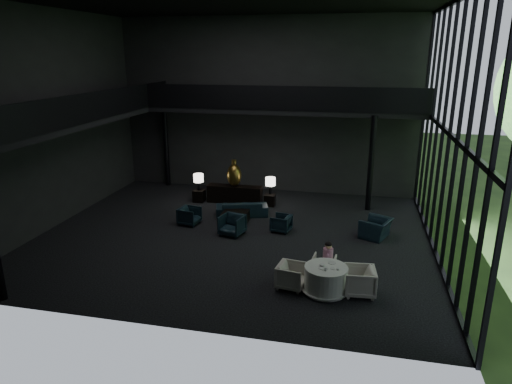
% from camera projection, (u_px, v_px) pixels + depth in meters
% --- Properties ---
extents(floor, '(14.00, 12.00, 0.02)m').
position_uv_depth(floor, '(235.00, 235.00, 16.71)').
color(floor, black).
rests_on(floor, ground).
extents(ceiling, '(14.00, 12.00, 0.02)m').
position_uv_depth(ceiling, '(231.00, 0.00, 14.35)').
color(ceiling, black).
rests_on(ceiling, ground).
extents(wall_back, '(14.00, 0.04, 8.00)m').
position_uv_depth(wall_back, '(267.00, 107.00, 21.13)').
color(wall_back, black).
rests_on(wall_back, ground).
extents(wall_front, '(14.00, 0.04, 8.00)m').
position_uv_depth(wall_front, '(161.00, 169.00, 9.93)').
color(wall_front, black).
rests_on(wall_front, ground).
extents(wall_left, '(0.04, 12.00, 8.00)m').
position_uv_depth(wall_left, '(52.00, 120.00, 16.97)').
color(wall_left, black).
rests_on(wall_left, ground).
extents(curtain_wall, '(0.20, 12.00, 8.00)m').
position_uv_depth(curtain_wall, '(450.00, 134.00, 14.10)').
color(curtain_wall, black).
rests_on(curtain_wall, ground).
extents(mezzanine_left, '(2.00, 12.00, 0.25)m').
position_uv_depth(mezzanine_left, '(76.00, 121.00, 16.77)').
color(mezzanine_left, black).
rests_on(mezzanine_left, wall_left).
extents(mezzanine_back, '(12.00, 2.00, 0.25)m').
position_uv_depth(mezzanine_back, '(285.00, 110.00, 19.99)').
color(mezzanine_back, black).
rests_on(mezzanine_back, wall_back).
extents(railing_left, '(0.06, 12.00, 1.00)m').
position_uv_depth(railing_left, '(99.00, 105.00, 16.38)').
color(railing_left, black).
rests_on(railing_left, mezzanine_left).
extents(railing_back, '(12.00, 0.06, 1.00)m').
position_uv_depth(railing_back, '(281.00, 98.00, 18.88)').
color(railing_back, black).
rests_on(railing_back, mezzanine_back).
extents(column_nw, '(0.24, 0.24, 4.00)m').
position_uv_depth(column_nw, '(166.00, 146.00, 22.47)').
color(column_nw, black).
rests_on(column_nw, floor).
extents(column_ne, '(0.24, 0.24, 4.00)m').
position_uv_depth(column_ne, '(371.00, 164.00, 18.86)').
color(column_ne, black).
rests_on(column_ne, floor).
extents(console, '(2.43, 0.55, 0.77)m').
position_uv_depth(console, '(235.00, 194.00, 20.23)').
color(console, black).
rests_on(console, floor).
extents(bronze_urn, '(0.64, 0.64, 1.19)m').
position_uv_depth(bronze_urn, '(234.00, 175.00, 19.93)').
color(bronze_urn, olive).
rests_on(bronze_urn, console).
extents(side_table_left, '(0.48, 0.48, 0.53)m').
position_uv_depth(side_table_left, '(199.00, 196.00, 20.42)').
color(side_table_left, black).
rests_on(side_table_left, floor).
extents(table_lamp_left, '(0.44, 0.44, 0.74)m').
position_uv_depth(table_lamp_left, '(199.00, 179.00, 20.19)').
color(table_lamp_left, black).
rests_on(table_lamp_left, side_table_left).
extents(side_table_right, '(0.45, 0.45, 0.50)m').
position_uv_depth(side_table_right, '(270.00, 200.00, 19.88)').
color(side_table_right, black).
rests_on(side_table_right, floor).
extents(table_lamp_right, '(0.44, 0.44, 0.73)m').
position_uv_depth(table_lamp_right, '(270.00, 182.00, 19.76)').
color(table_lamp_right, black).
rests_on(table_lamp_right, side_table_right).
extents(sofa, '(2.20, 1.21, 0.83)m').
position_uv_depth(sofa, '(242.00, 206.00, 18.64)').
color(sofa, black).
rests_on(sofa, floor).
extents(lounge_armchair_west, '(0.77, 0.81, 0.74)m').
position_uv_depth(lounge_armchair_west, '(189.00, 215.00, 17.68)').
color(lounge_armchair_west, black).
rests_on(lounge_armchair_west, floor).
extents(lounge_armchair_east, '(0.69, 0.72, 0.64)m').
position_uv_depth(lounge_armchair_east, '(281.00, 223.00, 17.00)').
color(lounge_armchair_east, black).
rests_on(lounge_armchair_east, floor).
extents(lounge_armchair_south, '(1.02, 0.98, 0.88)m').
position_uv_depth(lounge_armchair_south, '(232.00, 223.00, 16.64)').
color(lounge_armchair_south, black).
rests_on(lounge_armchair_south, floor).
extents(window_armchair, '(1.07, 1.27, 0.94)m').
position_uv_depth(window_armchair, '(376.00, 225.00, 16.40)').
color(window_armchair, '#17252D').
rests_on(window_armchair, floor).
extents(coffee_table, '(0.99, 0.99, 0.44)m').
position_uv_depth(coffee_table, '(235.00, 218.00, 17.87)').
color(coffee_table, black).
rests_on(coffee_table, floor).
extents(dining_table, '(1.36, 1.36, 0.75)m').
position_uv_depth(dining_table, '(326.00, 281.00, 12.72)').
color(dining_table, white).
rests_on(dining_table, floor).
extents(dining_chair_north, '(0.64, 0.61, 0.61)m').
position_uv_depth(dining_chair_north, '(324.00, 266.00, 13.61)').
color(dining_chair_north, beige).
rests_on(dining_chair_north, floor).
extents(dining_chair_east, '(0.94, 0.99, 0.94)m').
position_uv_depth(dining_chair_east, '(360.00, 278.00, 12.54)').
color(dining_chair_east, silver).
rests_on(dining_chair_east, floor).
extents(dining_chair_west, '(0.82, 0.87, 0.79)m').
position_uv_depth(dining_chair_west, '(291.00, 275.00, 12.91)').
color(dining_chair_west, beige).
rests_on(dining_chair_west, floor).
extents(child, '(0.30, 0.30, 0.64)m').
position_uv_depth(child, '(328.00, 252.00, 13.50)').
color(child, '#E0A6B1').
rests_on(child, dining_chair_north).
extents(plate_a, '(0.33, 0.33, 0.02)m').
position_uv_depth(plate_a, '(323.00, 268.00, 12.51)').
color(plate_a, white).
rests_on(plate_a, dining_table).
extents(plate_b, '(0.23, 0.23, 0.01)m').
position_uv_depth(plate_b, '(332.00, 263.00, 12.82)').
color(plate_b, white).
rests_on(plate_b, dining_table).
extents(saucer, '(0.15, 0.15, 0.01)m').
position_uv_depth(saucer, '(332.00, 268.00, 12.49)').
color(saucer, white).
rests_on(saucer, dining_table).
extents(coffee_cup, '(0.08, 0.08, 0.06)m').
position_uv_depth(coffee_cup, '(338.00, 269.00, 12.39)').
color(coffee_cup, white).
rests_on(coffee_cup, saucer).
extents(cereal_bowl, '(0.15, 0.15, 0.08)m').
position_uv_depth(cereal_bowl, '(322.00, 265.00, 12.62)').
color(cereal_bowl, white).
rests_on(cereal_bowl, dining_table).
extents(cream_pot, '(0.06, 0.06, 0.07)m').
position_uv_depth(cream_pot, '(325.00, 270.00, 12.36)').
color(cream_pot, '#99999E').
rests_on(cream_pot, dining_table).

